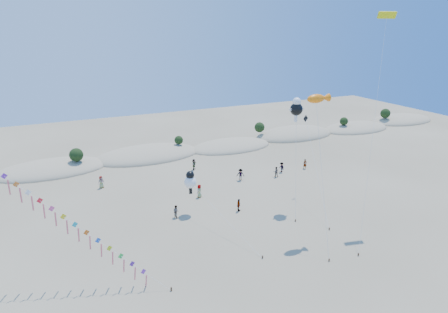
{
  "coord_description": "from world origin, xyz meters",
  "views": [
    {
      "loc": [
        -13.91,
        -18.76,
        21.93
      ],
      "look_at": [
        0.98,
        14.0,
        9.56
      ],
      "focal_mm": 30.0,
      "sensor_mm": 36.0,
      "label": 1
    }
  ],
  "objects": [
    {
      "name": "cartoon_kite_low",
      "position": [
        -0.15,
        21.48,
        4.25
      ],
      "size": [
        3.93,
        13.33,
        5.5
      ],
      "color": "#3F2D1E",
      "rests_on": "ground"
    },
    {
      "name": "dune_ridge",
      "position": [
        1.06,
        45.14,
        0.11
      ],
      "size": [
        145.3,
        11.49,
        5.57
      ],
      "color": "tan",
      "rests_on": "ground"
    },
    {
      "name": "beachgoers",
      "position": [
        6.91,
        28.41,
        0.86
      ],
      "size": [
        32.34,
        17.47,
        1.82
      ],
      "color": "slate",
      "rests_on": "ground"
    },
    {
      "name": "dark_kite",
      "position": [
        15.69,
        18.79,
        7.36
      ],
      "size": [
        4.63,
        11.52,
        10.77
      ],
      "color": "#3F2D1E",
      "rests_on": "ground"
    },
    {
      "name": "parafoil_kite",
      "position": [
        20.27,
        13.49,
        22.73
      ],
      "size": [
        9.56,
        8.84,
        23.69
      ],
      "color": "#3F2D1E",
      "rests_on": "ground"
    },
    {
      "name": "cartoon_kite_high",
      "position": [
        13.02,
        18.93,
        12.64
      ],
      "size": [
        3.74,
        5.85,
        13.93
      ],
      "color": "#3F2D1E",
      "rests_on": "ground"
    },
    {
      "name": "fish_kite",
      "position": [
        11.2,
        12.61,
        14.93
      ],
      "size": [
        3.89,
        7.36,
        15.45
      ],
      "color": "#3F2D1E",
      "rests_on": "ground"
    }
  ]
}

